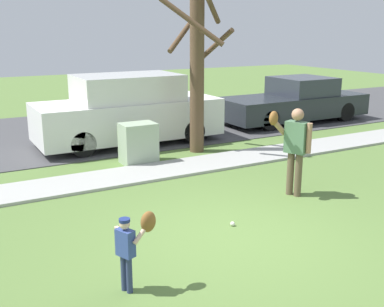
# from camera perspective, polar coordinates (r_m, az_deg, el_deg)

# --- Properties ---
(ground_plane) EXTENTS (48.00, 48.00, 0.00)m
(ground_plane) POSITION_cam_1_polar(r_m,az_deg,el_deg) (10.28, -5.90, -2.72)
(ground_plane) COLOR #567538
(sidewalk_strip) EXTENTS (36.00, 1.20, 0.06)m
(sidewalk_strip) POSITION_cam_1_polar(r_m,az_deg,el_deg) (10.35, -6.12, -2.42)
(sidewalk_strip) COLOR #A3A39E
(sidewalk_strip) RESTS_ON ground
(road_surface) EXTENTS (36.00, 6.80, 0.02)m
(road_surface) POSITION_cam_1_polar(r_m,az_deg,el_deg) (14.96, -13.57, 2.58)
(road_surface) COLOR #424244
(road_surface) RESTS_ON ground
(person_adult) EXTENTS (0.82, 0.56, 1.68)m
(person_adult) POSITION_cam_1_polar(r_m,az_deg,el_deg) (8.97, 12.26, 1.25)
(person_adult) COLOR brown
(person_adult) RESTS_ON ground
(person_child) EXTENTS (0.52, 0.31, 0.99)m
(person_child) POSITION_cam_1_polar(r_m,az_deg,el_deg) (5.75, -7.21, -10.36)
(person_child) COLOR navy
(person_child) RESTS_ON ground
(baseball) EXTENTS (0.07, 0.07, 0.07)m
(baseball) POSITION_cam_1_polar(r_m,az_deg,el_deg) (7.73, 4.92, -8.47)
(baseball) COLOR white
(baseball) RESTS_ON ground
(utility_cabinet) EXTENTS (0.81, 0.60, 0.96)m
(utility_cabinet) POSITION_cam_1_polar(r_m,az_deg,el_deg) (11.16, -6.50, 1.24)
(utility_cabinet) COLOR #9EB293
(utility_cabinet) RESTS_ON ground
(street_tree_near) EXTENTS (1.84, 1.87, 4.01)m
(street_tree_near) POSITION_cam_1_polar(r_m,az_deg,el_deg) (11.91, 0.64, 10.40)
(street_tree_near) COLOR brown
(street_tree_near) RESTS_ON ground
(parked_van_white) EXTENTS (5.00, 1.95, 1.88)m
(parked_van_white) POSITION_cam_1_polar(r_m,az_deg,el_deg) (13.06, -7.72, 5.10)
(parked_van_white) COLOR silver
(parked_van_white) RESTS_ON road_surface
(parked_pickup_dark) EXTENTS (5.20, 1.95, 1.48)m
(parked_pickup_dark) POSITION_cam_1_polar(r_m,az_deg,el_deg) (16.47, 12.27, 6.11)
(parked_pickup_dark) COLOR #23282D
(parked_pickup_dark) RESTS_ON road_surface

